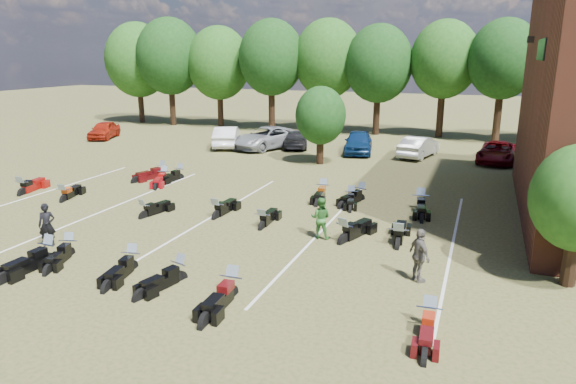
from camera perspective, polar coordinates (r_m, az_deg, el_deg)
The scene contains 35 objects.
ground at distance 18.63m, azimuth -5.01°, elevation -6.51°, with size 160.00×160.00×0.00m, color brown.
car_0 at distance 45.84m, azimuth -19.77°, elevation 6.50°, with size 1.67×4.14×1.41m, color #9A1D0E.
car_1 at distance 39.40m, azimuth -6.81°, elevation 6.13°, with size 1.67×4.80×1.58m, color silver.
car_2 at distance 38.50m, azimuth -2.35°, elevation 6.04°, with size 2.66×5.77×1.60m, color gray.
car_3 at distance 38.86m, azimuth 0.82°, elevation 5.89°, with size 1.79×4.40×1.28m, color black.
car_4 at distance 36.97m, azimuth 7.83°, elevation 5.53°, with size 1.89×4.69×1.60m, color #0B2451.
car_5 at distance 36.33m, azimuth 14.32°, elevation 4.91°, with size 1.53×4.38×1.44m, color #B9BAB4.
car_6 at distance 36.12m, azimuth 22.24°, elevation 4.11°, with size 2.23×4.83×1.34m, color #51040A.
car_7 at distance 34.85m, azimuth 27.24°, elevation 3.39°, with size 2.19×5.38×1.56m, color #36363B.
person_black at distance 20.68m, azimuth -25.21°, elevation -3.35°, with size 0.59×0.39×1.61m, color black.
person_green at distance 19.56m, azimuth 3.64°, elevation -2.90°, with size 0.78×0.61×1.61m, color #2D6A27.
person_grey at distance 16.36m, azimuth 14.41°, elevation -6.85°, with size 1.00×0.42×1.71m, color #5A544D.
motorcycle_1 at distance 19.65m, azimuth -23.07°, elevation -6.54°, with size 0.66×2.07×1.16m, color black, non-canonical shape.
motorcycle_2 at distance 19.32m, azimuth -25.07°, elevation -7.13°, with size 0.77×2.41×1.34m, color black, non-canonical shape.
motorcycle_3 at distance 16.59m, azimuth -11.98°, elevation -9.59°, with size 0.68×2.12×1.18m, color black, non-canonical shape.
motorcycle_4 at distance 17.75m, azimuth -16.92°, elevation -8.25°, with size 0.69×2.15×1.20m, color black, non-canonical shape.
motorcycle_5 at distance 15.31m, azimuth -6.28°, elevation -11.52°, with size 0.74×2.34×1.30m, color black, non-canonical shape.
motorcycle_6 at distance 14.15m, azimuth 15.30°, elevation -14.37°, with size 0.68×2.13×1.19m, color #3E080B, non-canonical shape.
motorcycle_7 at distance 29.03m, azimuth -27.38°, elevation -0.27°, with size 0.77×2.42×1.35m, color maroon, non-canonical shape.
motorcycle_8 at distance 26.89m, azimuth -23.62°, elevation -0.94°, with size 0.69×2.18×1.22m, color black, non-canonical shape.
motorcycle_9 at distance 23.05m, azimuth -15.64°, elevation -2.75°, with size 0.67×2.10×1.17m, color black, non-canonical shape.
motorcycle_10 at distance 22.36m, azimuth -7.93°, elevation -2.87°, with size 0.73×2.28×1.27m, color black, non-canonical shape.
motorcycle_11 at distance 19.44m, azimuth 6.23°, elevation -5.60°, with size 0.79×2.49×1.39m, color black, non-canonical shape.
motorcycle_12 at distance 20.86m, azimuth -2.88°, elevation -4.06°, with size 0.68×2.14×1.19m, color black, non-canonical shape.
motorcycle_13 at distance 19.31m, azimuth 12.08°, elevation -5.99°, with size 0.77×2.43×1.35m, color black, non-canonical shape.
motorcycle_14 at distance 30.41m, azimuth -13.87°, elevation 1.63°, with size 0.75×2.36×1.32m, color #3D080A, non-canonical shape.
motorcycle_15 at distance 29.18m, azimuth -13.56°, elevation 1.10°, with size 0.71×2.22×1.24m, color maroon, non-canonical shape.
motorcycle_16 at distance 29.71m, azimuth -11.93°, elevation 1.44°, with size 0.69×2.16×1.20m, color black, non-canonical shape.
motorcycle_17 at distance 25.49m, azimuth 3.90°, elevation -0.52°, with size 0.71×2.24×1.25m, color black, non-canonical shape.
motorcycle_18 at distance 25.02m, azimuth 8.03°, elevation -0.93°, with size 0.70×2.20×1.23m, color black, non-canonical shape.
motorcycle_19 at distance 24.62m, azimuth 7.00°, elevation -1.16°, with size 0.64×2.02×1.13m, color black, non-canonical shape.
motorcycle_20 at distance 24.11m, azimuth 14.44°, elevation -1.89°, with size 0.78×2.45×1.36m, color black, non-canonical shape.
tree_line at distance 45.38m, azimuth 10.23°, elevation 14.17°, with size 56.00×6.00×9.79m.
young_tree_midfield at distance 32.72m, azimuth 3.64°, elevation 8.47°, with size 3.20×3.20×4.70m.
parking_lines at distance 22.45m, azimuth -8.58°, elevation -2.81°, with size 20.10×14.00×0.01m.
Camera 1 is at (7.67, -15.54, 6.82)m, focal length 32.00 mm.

